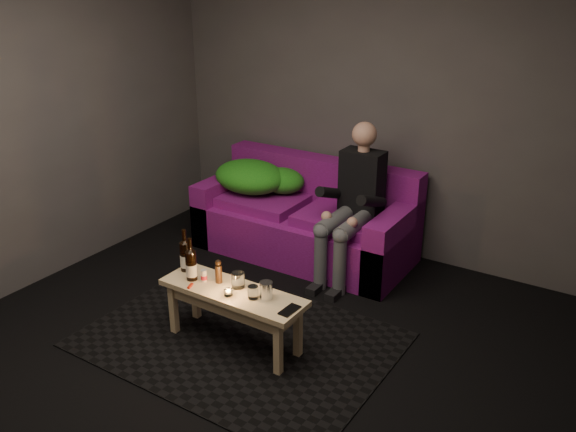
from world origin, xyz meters
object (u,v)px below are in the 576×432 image
object	(u,v)px
beer_bottle_b	(191,264)
coffee_table	(233,300)
sofa	(307,221)
person	(353,200)
beer_bottle_a	(185,255)
steel_cup	(266,290)

from	to	relation	value
beer_bottle_b	coffee_table	bearing A→B (deg)	5.14
sofa	person	distance (m)	0.65
sofa	beer_bottle_b	distance (m)	1.55
person	beer_bottle_a	world-z (taller)	person
beer_bottle_b	steel_cup	distance (m)	0.57
coffee_table	person	bearing A→B (deg)	82.04
person	beer_bottle_b	size ratio (longest dim) A/B	4.12
person	beer_bottle_a	distance (m)	1.45
beer_bottle_a	steel_cup	distance (m)	0.69
sofa	beer_bottle_b	bearing A→B (deg)	-89.72
person	beer_bottle_b	bearing A→B (deg)	-110.27
steel_cup	sofa	bearing A→B (deg)	111.27
coffee_table	steel_cup	size ratio (longest dim) A/B	8.89
sofa	coffee_table	size ratio (longest dim) A/B	1.84
coffee_table	sofa	bearing A→B (deg)	102.32
beer_bottle_a	beer_bottle_b	bearing A→B (deg)	-33.83
steel_cup	beer_bottle_a	bearing A→B (deg)	178.05
person	coffee_table	world-z (taller)	person
steel_cup	coffee_table	bearing A→B (deg)	-173.16
coffee_table	beer_bottle_b	world-z (taller)	beer_bottle_b
sofa	person	size ratio (longest dim) A/B	1.50
beer_bottle_b	person	bearing A→B (deg)	69.73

